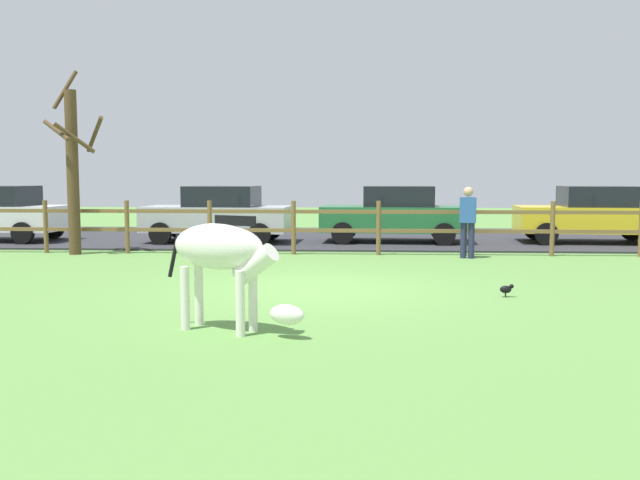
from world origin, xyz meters
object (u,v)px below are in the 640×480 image
(parked_car_yellow, at_px, (593,214))
(parked_car_silver, at_px, (219,214))
(parked_car_green, at_px, (395,214))
(bare_tree, at_px, (73,167))
(visitor_near_fence, at_px, (468,219))
(crow_on_grass, at_px, (506,289))
(zebra, at_px, (224,256))

(parked_car_yellow, distance_m, parked_car_silver, 10.33)
(parked_car_yellow, distance_m, parked_car_green, 5.43)
(bare_tree, relative_size, visitor_near_fence, 2.70)
(crow_on_grass, xyz_separation_m, parked_car_green, (-1.32, 8.44, 0.72))
(bare_tree, distance_m, visitor_near_fence, 9.40)
(zebra, relative_size, parked_car_green, 0.45)
(parked_car_silver, bearing_deg, zebra, -77.92)
(zebra, distance_m, parked_car_silver, 10.93)
(parked_car_silver, height_order, visitor_near_fence, visitor_near_fence)
(bare_tree, distance_m, parked_car_yellow, 13.68)
(parked_car_yellow, xyz_separation_m, parked_car_silver, (-10.32, -0.41, 0.00))
(bare_tree, relative_size, parked_car_green, 1.08)
(zebra, distance_m, visitor_near_fence, 8.72)
(bare_tree, xyz_separation_m, parked_car_yellow, (13.26, 3.14, -1.26))
(parked_car_yellow, relative_size, visitor_near_fence, 2.50)
(parked_car_silver, height_order, parked_car_green, same)
(parked_car_silver, distance_m, visitor_near_fence, 7.05)
(parked_car_silver, relative_size, parked_car_green, 1.00)
(bare_tree, xyz_separation_m, parked_car_silver, (2.94, 2.73, -1.26))
(crow_on_grass, relative_size, parked_car_silver, 0.05)
(zebra, distance_m, parked_car_yellow, 13.70)
(crow_on_grass, distance_m, parked_car_yellow, 9.48)
(bare_tree, distance_m, zebra, 9.59)
(visitor_near_fence, bearing_deg, parked_car_yellow, 40.87)
(crow_on_grass, height_order, parked_car_silver, parked_car_silver)
(parked_car_yellow, xyz_separation_m, visitor_near_fence, (-3.93, -3.40, 0.06))
(zebra, bearing_deg, parked_car_yellow, 54.12)
(bare_tree, distance_m, parked_car_silver, 4.20)
(parked_car_green, relative_size, visitor_near_fence, 2.49)
(parked_car_silver, xyz_separation_m, parked_car_green, (4.89, 0.34, 0.00))
(crow_on_grass, bearing_deg, parked_car_yellow, 64.22)
(zebra, bearing_deg, parked_car_silver, 102.08)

